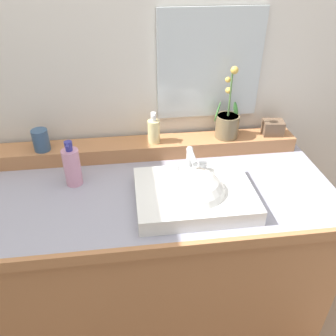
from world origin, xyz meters
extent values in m
cube|color=tan|center=(0.00, 0.00, -0.05)|extent=(3.36, 3.84, 0.10)
cube|color=beige|center=(0.00, 0.44, 1.20)|extent=(3.36, 0.20, 2.41)
cube|color=#AB7045|center=(0.00, 0.00, 0.40)|extent=(1.41, 0.64, 0.80)
cube|color=#9394A5|center=(0.00, 0.00, 0.82)|extent=(1.44, 0.66, 0.04)
cube|color=#AB7045|center=(0.00, -0.33, 0.82)|extent=(1.44, 0.02, 0.04)
cube|color=#AB7045|center=(0.00, 0.25, 0.87)|extent=(1.36, 0.13, 0.07)
cube|color=white|center=(0.15, -0.11, 0.87)|extent=(0.43, 0.33, 0.06)
sphere|color=white|center=(0.15, -0.13, 0.86)|extent=(0.23, 0.23, 0.23)
cylinder|color=silver|center=(0.15, 0.00, 0.95)|extent=(0.02, 0.02, 0.10)
cylinder|color=silver|center=(0.15, -0.05, 1.00)|extent=(0.02, 0.11, 0.02)
sphere|color=silver|center=(0.15, 0.00, 1.00)|extent=(0.03, 0.03, 0.03)
cylinder|color=silver|center=(0.09, 0.00, 0.92)|extent=(0.03, 0.03, 0.04)
cylinder|color=silver|center=(0.20, 0.00, 0.92)|extent=(0.03, 0.03, 0.04)
cylinder|color=brown|center=(0.37, 0.25, 0.96)|extent=(0.10, 0.10, 0.10)
cylinder|color=tan|center=(0.37, 0.25, 1.00)|extent=(0.09, 0.09, 0.01)
cylinder|color=#476B38|center=(0.37, 0.25, 1.11)|extent=(0.01, 0.01, 0.21)
ellipsoid|color=#387033|center=(0.40, 0.27, 1.02)|extent=(0.04, 0.04, 0.09)
ellipsoid|color=#387033|center=(0.32, 0.27, 1.02)|extent=(0.03, 0.03, 0.10)
sphere|color=gold|center=(0.36, 0.26, 1.12)|extent=(0.03, 0.03, 0.03)
sphere|color=gold|center=(0.35, 0.27, 1.17)|extent=(0.02, 0.02, 0.02)
sphere|color=gold|center=(0.37, 0.25, 1.22)|extent=(0.03, 0.03, 0.03)
cylinder|color=#D5C384|center=(0.03, 0.24, 0.96)|extent=(0.05, 0.05, 0.10)
cylinder|color=silver|center=(0.03, 0.24, 1.02)|extent=(0.02, 0.02, 0.02)
cylinder|color=silver|center=(0.03, 0.24, 1.04)|extent=(0.02, 0.02, 0.02)
cylinder|color=silver|center=(0.03, 0.23, 1.04)|extent=(0.01, 0.03, 0.01)
cylinder|color=#344E6E|center=(-0.45, 0.24, 0.95)|extent=(0.07, 0.07, 0.09)
cube|color=brown|center=(0.58, 0.25, 0.94)|extent=(0.10, 0.08, 0.07)
cylinder|color=#D08EAB|center=(-0.31, 0.06, 0.91)|extent=(0.07, 0.07, 0.15)
cylinder|color=navy|center=(-0.31, 0.06, 1.00)|extent=(0.03, 0.03, 0.02)
cylinder|color=navy|center=(-0.31, 0.06, 1.02)|extent=(0.03, 0.03, 0.02)
cylinder|color=navy|center=(-0.31, 0.04, 1.02)|extent=(0.01, 0.04, 0.01)
cube|color=silver|center=(0.28, 0.33, 1.22)|extent=(0.45, 0.02, 0.46)
camera|label=1|loc=(-0.08, -1.12, 1.66)|focal=37.13mm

